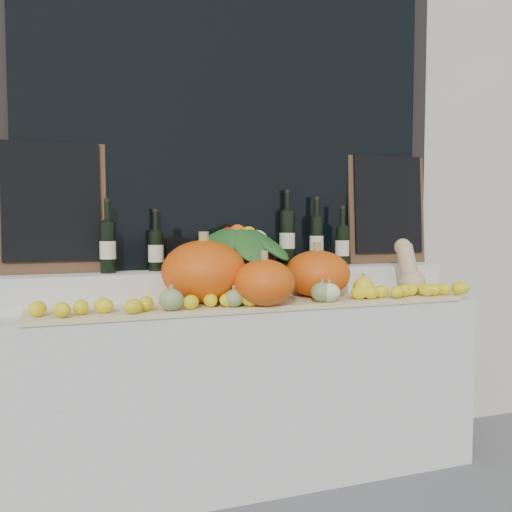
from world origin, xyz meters
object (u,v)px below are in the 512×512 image
at_px(pumpkin_left, 204,271).
at_px(wine_bottle_tall, 287,238).
at_px(pumpkin_right, 317,274).
at_px(butternut_squash, 409,270).
at_px(produce_bowl, 238,247).

xyz_separation_m(pumpkin_left, wine_bottle_tall, (0.54, 0.26, 0.14)).
height_order(pumpkin_right, butternut_squash, butternut_squash).
height_order(pumpkin_left, butternut_squash, pumpkin_left).
relative_size(pumpkin_left, produce_bowl, 0.66).
distance_m(pumpkin_right, butternut_squash, 0.52).
bearing_deg(butternut_squash, wine_bottle_tall, 151.03).
height_order(pumpkin_left, wine_bottle_tall, wine_bottle_tall).
relative_size(pumpkin_left, wine_bottle_tall, 0.97).
relative_size(pumpkin_left, butternut_squash, 1.39).
bearing_deg(pumpkin_left, produce_bowl, 40.00).
height_order(pumpkin_left, produce_bowl, produce_bowl).
bearing_deg(butternut_squash, pumpkin_right, 174.61).
xyz_separation_m(pumpkin_left, butternut_squash, (1.10, -0.06, -0.02)).
height_order(produce_bowl, wine_bottle_tall, wine_bottle_tall).
bearing_deg(pumpkin_left, pumpkin_right, -0.67).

